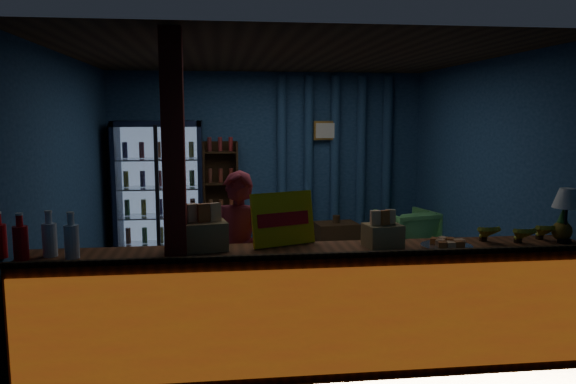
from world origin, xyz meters
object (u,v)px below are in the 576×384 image
(green_chair, at_px, (407,233))
(pastry_tray, at_px, (447,245))
(table_lamp, at_px, (567,200))
(shopkeeper, at_px, (239,257))

(green_chair, xyz_separation_m, pastry_tray, (-0.86, -3.38, 0.64))
(table_lamp, bearing_deg, pastry_tray, -177.51)
(shopkeeper, bearing_deg, pastry_tray, 0.94)
(pastry_tray, distance_m, table_lamp, 1.07)
(green_chair, bearing_deg, shopkeeper, 33.52)
(shopkeeper, relative_size, green_chair, 2.07)
(shopkeeper, relative_size, pastry_tray, 3.74)
(green_chair, bearing_deg, table_lamp, 78.55)
(shopkeeper, height_order, table_lamp, shopkeeper)
(green_chair, distance_m, table_lamp, 3.48)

